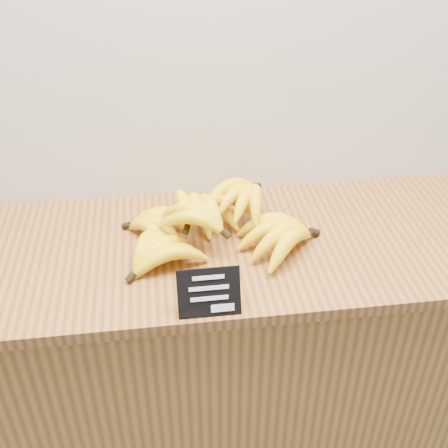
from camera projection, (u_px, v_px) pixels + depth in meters
The scene contains 4 objects.
counter at pixel (222, 372), 1.66m from camera, with size 1.39×0.50×0.90m, color olive.
counter_top at pixel (221, 247), 1.40m from camera, with size 1.51×0.54×0.03m, color #98612F.
chalkboard_sign at pixel (209, 293), 1.16m from camera, with size 0.13×0.01×0.11m, color black.
banana_pile at pixel (215, 222), 1.37m from camera, with size 0.50×0.35×0.12m.
Camera 1 is at (-0.17, 1.64, 1.76)m, focal length 45.00 mm.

